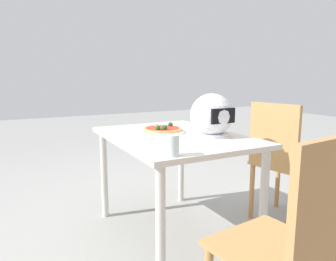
{
  "coord_description": "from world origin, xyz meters",
  "views": [
    {
      "loc": [
        0.96,
        1.76,
        1.08
      ],
      "look_at": [
        0.01,
        -0.05,
        0.72
      ],
      "focal_mm": 33.1,
      "sensor_mm": 36.0,
      "label": 1
    }
  ],
  "objects_px": {
    "pizza": "(163,129)",
    "chair_far": "(297,244)",
    "drinking_glass": "(172,145)",
    "motorcycle_helmet": "(212,116)",
    "chair_side": "(280,157)",
    "dining_table": "(174,147)"
  },
  "relations": [
    {
      "from": "drinking_glass",
      "to": "chair_far",
      "type": "relative_size",
      "value": 0.12
    },
    {
      "from": "dining_table",
      "to": "pizza",
      "type": "xyz_separation_m",
      "value": [
        0.03,
        -0.11,
        0.11
      ]
    },
    {
      "from": "motorcycle_helmet",
      "to": "chair_side",
      "type": "xyz_separation_m",
      "value": [
        -0.57,
        0.06,
        -0.33
      ]
    },
    {
      "from": "pizza",
      "to": "chair_far",
      "type": "bearing_deg",
      "value": 86.28
    },
    {
      "from": "dining_table",
      "to": "chair_far",
      "type": "height_order",
      "value": "chair_far"
    },
    {
      "from": "motorcycle_helmet",
      "to": "dining_table",
      "type": "bearing_deg",
      "value": -38.62
    },
    {
      "from": "motorcycle_helmet",
      "to": "chair_side",
      "type": "height_order",
      "value": "motorcycle_helmet"
    },
    {
      "from": "drinking_glass",
      "to": "dining_table",
      "type": "bearing_deg",
      "value": -119.4
    },
    {
      "from": "dining_table",
      "to": "chair_far",
      "type": "distance_m",
      "value": 1.1
    },
    {
      "from": "pizza",
      "to": "chair_far",
      "type": "xyz_separation_m",
      "value": [
        0.08,
        1.2,
        -0.22
      ]
    },
    {
      "from": "chair_far",
      "to": "drinking_glass",
      "type": "bearing_deg",
      "value": -74.31
    },
    {
      "from": "drinking_glass",
      "to": "chair_side",
      "type": "height_order",
      "value": "chair_side"
    },
    {
      "from": "chair_far",
      "to": "dining_table",
      "type": "bearing_deg",
      "value": -95.61
    },
    {
      "from": "dining_table",
      "to": "chair_side",
      "type": "distance_m",
      "value": 0.8
    },
    {
      "from": "drinking_glass",
      "to": "chair_far",
      "type": "xyz_separation_m",
      "value": [
        -0.17,
        0.6,
        -0.25
      ]
    },
    {
      "from": "pizza",
      "to": "drinking_glass",
      "type": "height_order",
      "value": "drinking_glass"
    },
    {
      "from": "dining_table",
      "to": "chair_side",
      "type": "relative_size",
      "value": 1.22
    },
    {
      "from": "dining_table",
      "to": "pizza",
      "type": "height_order",
      "value": "pizza"
    },
    {
      "from": "drinking_glass",
      "to": "motorcycle_helmet",
      "type": "bearing_deg",
      "value": -144.24
    },
    {
      "from": "pizza",
      "to": "drinking_glass",
      "type": "relative_size",
      "value": 2.53
    },
    {
      "from": "dining_table",
      "to": "drinking_glass",
      "type": "xyz_separation_m",
      "value": [
        0.28,
        0.49,
        0.14
      ]
    },
    {
      "from": "drinking_glass",
      "to": "chair_side",
      "type": "relative_size",
      "value": 0.12
    }
  ]
}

